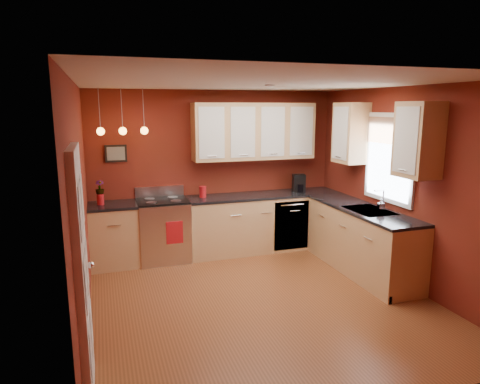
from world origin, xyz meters
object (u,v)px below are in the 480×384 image
object	(u,v)px
gas_range	(164,230)
coffee_maker	(299,184)
red_canister	(203,192)
sink	(369,212)
soap_pump	(381,205)

from	to	relation	value
gas_range	coffee_maker	xyz separation A→B (m)	(2.29, 0.01, 0.59)
red_canister	coffee_maker	world-z (taller)	coffee_maker
sink	gas_range	bearing A→B (deg)	150.22
red_canister	coffee_maker	size ratio (longest dim) A/B	0.60
gas_range	sink	size ratio (longest dim) A/B	1.59
red_canister	soap_pump	xyz separation A→B (m)	(2.08, -1.68, 0.00)
sink	soap_pump	size ratio (longest dim) A/B	3.91
gas_range	sink	distance (m)	3.05
red_canister	coffee_maker	xyz separation A→B (m)	(1.65, -0.04, 0.05)
coffee_maker	soap_pump	xyz separation A→B (m)	(0.43, -1.64, -0.04)
gas_range	red_canister	xyz separation A→B (m)	(0.64, 0.05, 0.55)
sink	red_canister	size ratio (longest dim) A/B	4.02
gas_range	soap_pump	bearing A→B (deg)	-30.89
gas_range	red_canister	world-z (taller)	red_canister
gas_range	soap_pump	xyz separation A→B (m)	(2.72, -1.62, 0.55)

